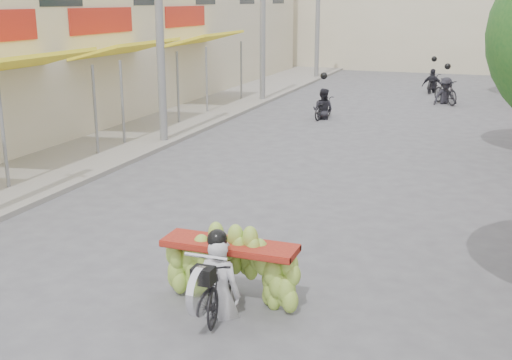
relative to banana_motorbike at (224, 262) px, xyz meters
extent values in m
cube|color=gray|center=(-7.57, 12.43, -0.65)|extent=(4.00, 60.00, 0.12)
cube|color=beige|center=(-12.57, 11.43, 2.29)|extent=(8.00, 40.00, 6.00)
cube|color=yellow|center=(-7.69, 5.43, 2.04)|extent=(1.77, 4.00, 0.53)
cylinder|color=slate|center=(-6.87, 3.63, 0.56)|extent=(0.08, 0.08, 2.55)
cylinder|color=slate|center=(-6.87, 7.23, 0.56)|extent=(0.08, 0.08, 2.55)
cube|color=yellow|center=(-7.69, 10.43, 2.04)|extent=(1.77, 4.00, 0.53)
cylinder|color=slate|center=(-6.87, 8.63, 0.56)|extent=(0.08, 0.08, 2.55)
cylinder|color=slate|center=(-6.87, 12.23, 0.56)|extent=(0.08, 0.08, 2.55)
cube|color=#A71F16|center=(-8.57, 10.43, 2.89)|extent=(0.10, 3.50, 0.80)
cube|color=yellow|center=(-7.69, 16.43, 2.04)|extent=(1.77, 4.00, 0.53)
cylinder|color=slate|center=(-6.87, 14.63, 0.56)|extent=(0.08, 0.08, 2.55)
cylinder|color=slate|center=(-6.87, 18.23, 0.56)|extent=(0.08, 0.08, 2.55)
cube|color=#A71F16|center=(-8.57, 16.43, 2.89)|extent=(0.10, 3.50, 0.80)
cube|color=beige|center=(-0.57, 35.43, 2.79)|extent=(20.00, 6.00, 7.00)
cylinder|color=slate|center=(-5.97, 9.43, 3.29)|extent=(0.24, 0.24, 8.00)
cylinder|color=slate|center=(-5.97, 18.43, 3.29)|extent=(0.24, 0.24, 8.00)
cylinder|color=slate|center=(-5.97, 27.43, 3.29)|extent=(0.24, 0.24, 8.00)
imported|color=black|center=(0.00, -0.14, -0.26)|extent=(0.70, 1.59, 0.90)
cylinder|color=silver|center=(0.00, -0.79, -0.09)|extent=(0.10, 0.66, 0.66)
cube|color=black|center=(0.00, -0.69, 0.09)|extent=(0.28, 0.22, 0.22)
cylinder|color=silver|center=(0.00, -0.59, 0.31)|extent=(0.60, 0.05, 0.05)
cube|color=maroon|center=(0.00, 0.21, 0.17)|extent=(1.95, 0.55, 0.10)
imported|color=silver|center=(0.00, -0.19, 0.44)|extent=(0.62, 0.46, 1.71)
sphere|color=black|center=(0.00, -0.22, 1.27)|extent=(0.28, 0.28, 0.28)
imported|color=black|center=(-2.47, 15.23, -0.32)|extent=(0.71, 1.46, 0.79)
imported|color=black|center=(-2.47, 15.23, 0.41)|extent=(0.85, 0.59, 1.65)
sphere|color=black|center=(-2.47, 15.23, 0.87)|extent=(0.26, 0.26, 0.26)
imported|color=black|center=(1.50, 20.36, -0.18)|extent=(1.44, 1.78, 1.06)
imported|color=black|center=(1.50, 20.36, 0.41)|extent=(1.18, 1.05, 1.65)
sphere|color=black|center=(1.50, 20.36, 0.87)|extent=(0.26, 0.26, 0.26)
imported|color=black|center=(0.66, 23.75, -0.29)|extent=(0.77, 1.58, 0.85)
imported|color=black|center=(0.66, 23.75, 0.41)|extent=(1.04, 0.68, 1.65)
sphere|color=black|center=(0.66, 23.75, 0.87)|extent=(0.26, 0.26, 0.26)
camera|label=1|loc=(3.26, -7.62, 3.51)|focal=45.00mm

